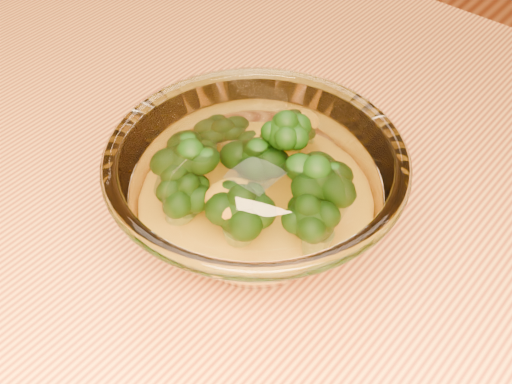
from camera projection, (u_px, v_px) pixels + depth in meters
table at (279, 343)px, 0.57m from camera, size 1.20×0.80×0.75m
glass_bowl at (256, 197)px, 0.49m from camera, size 0.20×0.20×0.09m
cheese_sauce at (256, 216)px, 0.50m from camera, size 0.12×0.12×0.03m
broccoli_heap at (257, 180)px, 0.48m from camera, size 0.14×0.12×0.07m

